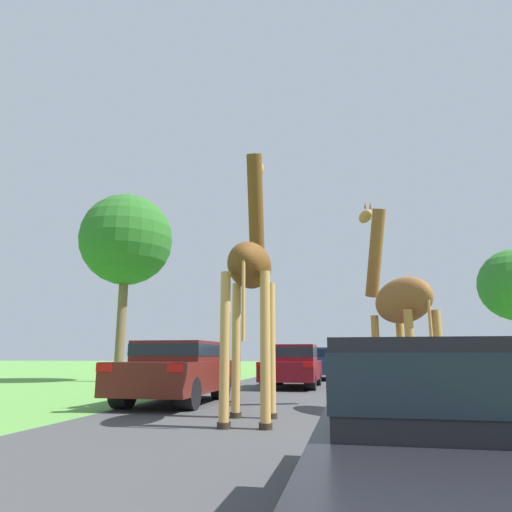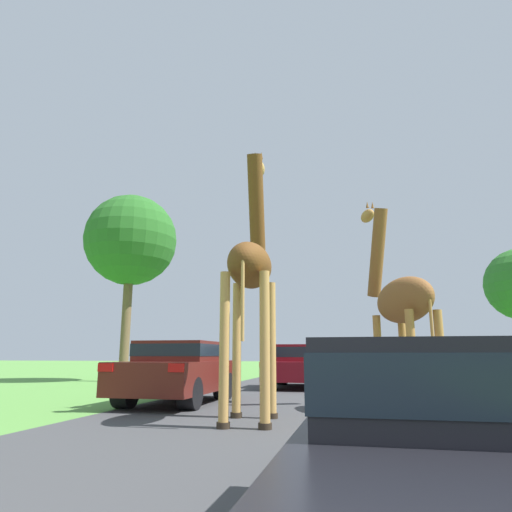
# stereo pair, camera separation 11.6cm
# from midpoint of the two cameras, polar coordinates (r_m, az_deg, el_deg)

# --- Properties ---
(road) EXTENTS (7.82, 120.00, 0.00)m
(road) POSITION_cam_midpoint_polar(r_m,az_deg,el_deg) (29.08, 10.87, -14.19)
(road) COLOR #424244
(road) RESTS_ON ground
(giraffe_near_road) EXTENTS (0.96, 2.66, 5.39)m
(giraffe_near_road) POSITION_cam_midpoint_polar(r_m,az_deg,el_deg) (8.19, -0.20, -1.52)
(giraffe_near_road) COLOR tan
(giraffe_near_road) RESTS_ON ground
(giraffe_companion) EXTENTS (1.48, 2.70, 4.69)m
(giraffe_companion) POSITION_cam_midpoint_polar(r_m,az_deg,el_deg) (9.80, 17.89, -5.27)
(giraffe_companion) COLOR #B77F3D
(giraffe_companion) RESTS_ON ground
(car_lead_maroon) EXTENTS (1.80, 4.79, 1.17)m
(car_lead_maroon) POSITION_cam_midpoint_polar(r_m,az_deg,el_deg) (3.10, 26.16, -19.62)
(car_lead_maroon) COLOR black
(car_lead_maroon) RESTS_ON ground
(car_queue_right) EXTENTS (1.75, 4.11, 1.44)m
(car_queue_right) POSITION_cam_midpoint_polar(r_m,az_deg,el_deg) (16.30, 5.27, -13.38)
(car_queue_right) COLOR maroon
(car_queue_right) RESTS_ON ground
(car_queue_left) EXTENTS (1.81, 4.34, 1.42)m
(car_queue_left) POSITION_cam_midpoint_polar(r_m,az_deg,el_deg) (22.00, 8.39, -13.01)
(car_queue_left) COLOR navy
(car_queue_left) RESTS_ON ground
(car_far_ahead) EXTENTS (2.00, 4.10, 1.47)m
(car_far_ahead) POSITION_cam_midpoint_polar(r_m,az_deg,el_deg) (13.30, 22.36, -12.68)
(car_far_ahead) COLOR gray
(car_far_ahead) RESTS_ON ground
(car_verge_right) EXTENTS (1.93, 4.17, 1.28)m
(car_verge_right) POSITION_cam_midpoint_polar(r_m,az_deg,el_deg) (25.68, 17.48, -12.59)
(car_verge_right) COLOR #144C28
(car_verge_right) RESTS_ON ground
(car_rear_follower) EXTENTS (1.80, 4.05, 1.41)m
(car_rear_follower) POSITION_cam_midpoint_polar(r_m,az_deg,el_deg) (11.14, -9.25, -13.86)
(car_rear_follower) COLOR #561914
(car_rear_follower) RESTS_ON ground
(tree_far_right) EXTENTS (4.04, 4.04, 8.14)m
(tree_far_right) POSITION_cam_midpoint_polar(r_m,az_deg,el_deg) (21.10, -15.22, 1.83)
(tree_far_right) COLOR brown
(tree_far_right) RESTS_ON ground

